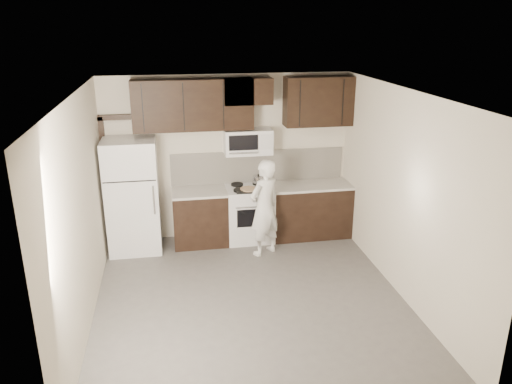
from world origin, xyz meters
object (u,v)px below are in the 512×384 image
object	(u,v)px
microwave	(248,142)
refrigerator	(133,196)
stove	(249,213)
person	(264,208)

from	to	relation	value
microwave	refrigerator	xyz separation A→B (m)	(-1.85, -0.17, -0.75)
refrigerator	stove	bearing A→B (deg)	1.51
stove	person	world-z (taller)	person
microwave	refrigerator	bearing A→B (deg)	-174.85
stove	microwave	xyz separation A→B (m)	(-0.00, 0.12, 1.19)
microwave	refrigerator	world-z (taller)	microwave
stove	refrigerator	world-z (taller)	refrigerator
refrigerator	person	xyz separation A→B (m)	(1.99, -0.53, -0.13)
stove	refrigerator	distance (m)	1.90
stove	person	size ratio (longest dim) A/B	0.61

